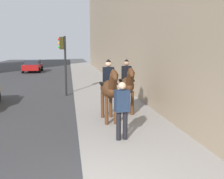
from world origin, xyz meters
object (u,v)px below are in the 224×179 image
at_px(mounted_horse_far, 127,84).
at_px(pedestrian_greeting, 122,107).
at_px(traffic_light_near_curb, 64,56).
at_px(car_near_lane, 33,66).
at_px(mounted_horse_near, 109,88).

bearing_deg(mounted_horse_far, pedestrian_greeting, -12.17).
bearing_deg(traffic_light_near_curb, mounted_horse_far, -151.79).
height_order(pedestrian_greeting, car_near_lane, pedestrian_greeting).
xyz_separation_m(mounted_horse_near, car_near_lane, (21.67, 5.61, -0.60)).
distance_m(mounted_horse_far, traffic_light_near_curb, 5.60).
bearing_deg(car_near_lane, pedestrian_greeting, 14.06).
distance_m(mounted_horse_near, pedestrian_greeting, 1.91).
xyz_separation_m(mounted_horse_far, pedestrian_greeting, (-2.99, 0.84, -0.23)).
relative_size(mounted_horse_far, traffic_light_near_curb, 0.64).
bearing_deg(car_near_lane, mounted_horse_far, 18.10).
height_order(mounted_horse_near, car_near_lane, mounted_horse_near).
bearing_deg(pedestrian_greeting, car_near_lane, 7.77).
height_order(car_near_lane, traffic_light_near_curb, traffic_light_near_curb).
bearing_deg(pedestrian_greeting, traffic_light_near_curb, 6.87).
distance_m(mounted_horse_near, traffic_light_near_curb, 6.27).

